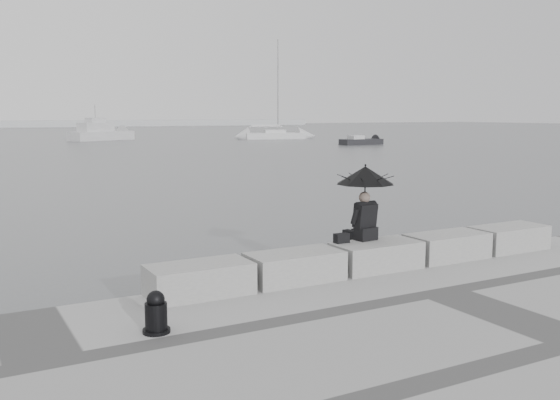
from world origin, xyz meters
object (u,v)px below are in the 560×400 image
seated_person (365,187)px  motor_cruiser (101,133)px  small_motorboat (361,142)px  sailboat_right (274,135)px  mooring_bollard (156,316)px

seated_person → motor_cruiser: bearing=75.3°
small_motorboat → sailboat_right: bearing=91.5°
seated_person → mooring_bollard: size_ratio=2.47×
mooring_bollard → sailboat_right: bearing=60.7°
mooring_bollard → small_motorboat: (37.54, 47.18, -0.41)m
motor_cruiser → small_motorboat: size_ratio=1.73×
seated_person → mooring_bollard: seated_person is taller
sailboat_right → small_motorboat: (1.00, -17.91, -0.20)m
seated_person → sailboat_right: sailboat_right is taller
mooring_bollard → motor_cruiser: motor_cruiser is taller
sailboat_right → small_motorboat: sailboat_right is taller
mooring_bollard → motor_cruiser: size_ratio=0.07×
motor_cruiser → sailboat_right: bearing=-39.8°
mooring_bollard → motor_cruiser: (15.61, 71.78, 0.16)m
small_motorboat → seated_person: bearing=-127.6°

